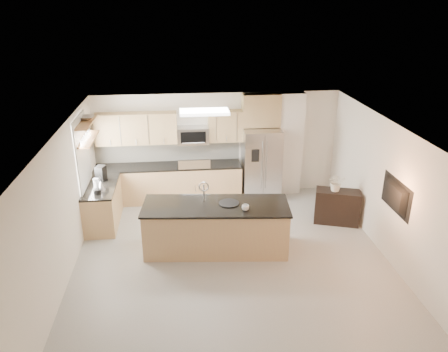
{
  "coord_description": "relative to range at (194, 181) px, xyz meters",
  "views": [
    {
      "loc": [
        -0.9,
        -7.08,
        4.74
      ],
      "look_at": [
        -0.03,
        1.3,
        1.25
      ],
      "focal_mm": 35.0,
      "sensor_mm": 36.0,
      "label": 1
    }
  ],
  "objects": [
    {
      "name": "partition_column",
      "position": [
        2.42,
        0.18,
        0.83
      ],
      "size": [
        0.6,
        0.3,
        2.6
      ],
      "primitive_type": "cube",
      "color": "silver",
      "rests_on": "floor"
    },
    {
      "name": "left_counter",
      "position": [
        -2.07,
        -1.07,
        -0.01
      ],
      "size": [
        0.66,
        1.5,
        0.92
      ],
      "color": "tan",
      "rests_on": "floor"
    },
    {
      "name": "cup",
      "position": [
        0.86,
        -2.7,
        0.57
      ],
      "size": [
        0.15,
        0.15,
        0.11
      ],
      "primitive_type": "imported",
      "rotation": [
        0.0,
        0.0,
        -0.04
      ],
      "color": "white",
      "rests_on": "island"
    },
    {
      "name": "upper_cabinets",
      "position": [
        -0.7,
        0.16,
        1.35
      ],
      "size": [
        3.5,
        0.33,
        0.75
      ],
      "color": "tan",
      "rests_on": "wall_back"
    },
    {
      "name": "credenza",
      "position": [
        3.12,
        -1.59,
        -0.08
      ],
      "size": [
        1.05,
        0.69,
        0.78
      ],
      "primitive_type": "cube",
      "rotation": [
        0.0,
        0.0,
        -0.31
      ],
      "color": "black",
      "rests_on": "floor"
    },
    {
      "name": "television",
      "position": [
        3.51,
        -3.12,
        0.88
      ],
      "size": [
        0.14,
        1.08,
        0.62
      ],
      "primitive_type": "imported",
      "rotation": [
        0.0,
        0.0,
        1.57
      ],
      "color": "black",
      "rests_on": "wall_right"
    },
    {
      "name": "blender",
      "position": [
        -2.07,
        -1.51,
        0.6
      ],
      "size": [
        0.15,
        0.15,
        0.34
      ],
      "color": "black",
      "rests_on": "left_counter"
    },
    {
      "name": "bowl",
      "position": [
        -2.25,
        -0.83,
        1.91
      ],
      "size": [
        0.44,
        0.44,
        0.1
      ],
      "primitive_type": "imported",
      "rotation": [
        0.0,
        0.0,
        -0.1
      ],
      "color": "#B4B4B6",
      "rests_on": "shelf_upper"
    },
    {
      "name": "shelf_lower",
      "position": [
        -2.25,
        -0.97,
        1.48
      ],
      "size": [
        0.3,
        1.2,
        0.04
      ],
      "primitive_type": "cube",
      "color": "brown",
      "rests_on": "wall_left"
    },
    {
      "name": "wall_left",
      "position": [
        -2.4,
        -2.92,
        0.83
      ],
      "size": [
        0.02,
        6.5,
        2.6
      ],
      "primitive_type": "cube",
      "color": "silver",
      "rests_on": "floor"
    },
    {
      "name": "window",
      "position": [
        -2.38,
        -1.07,
        1.18
      ],
      "size": [
        0.04,
        1.15,
        1.65
      ],
      "color": "white",
      "rests_on": "wall_left"
    },
    {
      "name": "coffee_maker",
      "position": [
        -2.09,
        -0.79,
        0.61
      ],
      "size": [
        0.24,
        0.27,
        0.34
      ],
      "color": "black",
      "rests_on": "left_counter"
    },
    {
      "name": "wall_front",
      "position": [
        0.6,
        -6.17,
        0.83
      ],
      "size": [
        6.0,
        0.02,
        2.6
      ],
      "primitive_type": "cube",
      "color": "silver",
      "rests_on": "floor"
    },
    {
      "name": "ceiling_fixture",
      "position": [
        0.2,
        -1.32,
        2.09
      ],
      "size": [
        1.0,
        0.5,
        0.06
      ],
      "primitive_type": "cube",
      "color": "white",
      "rests_on": "ceiling"
    },
    {
      "name": "microwave",
      "position": [
        0.0,
        0.12,
        1.16
      ],
      "size": [
        0.76,
        0.4,
        0.4
      ],
      "color": "#B4B4B6",
      "rests_on": "upper_cabinets"
    },
    {
      "name": "floor",
      "position": [
        0.6,
        -2.92,
        -0.47
      ],
      "size": [
        6.5,
        6.5,
        0.0
      ],
      "primitive_type": "plane",
      "color": "#AEACA5",
      "rests_on": "ground"
    },
    {
      "name": "back_counter",
      "position": [
        -0.63,
        0.01,
        -0.0
      ],
      "size": [
        3.55,
        0.66,
        1.44
      ],
      "color": "tan",
      "rests_on": "floor"
    },
    {
      "name": "range",
      "position": [
        0.0,
        0.0,
        0.0
      ],
      "size": [
        0.76,
        0.64,
        1.14
      ],
      "color": "black",
      "rests_on": "floor"
    },
    {
      "name": "ceiling",
      "position": [
        0.6,
        -2.92,
        2.13
      ],
      "size": [
        6.0,
        6.5,
        0.02
      ],
      "primitive_type": "cube",
      "color": "white",
      "rests_on": "wall_back"
    },
    {
      "name": "shelf_upper",
      "position": [
        -2.25,
        -0.97,
        1.85
      ],
      "size": [
        0.3,
        1.2,
        0.04
      ],
      "primitive_type": "cube",
      "color": "brown",
      "rests_on": "wall_left"
    },
    {
      "name": "wall_right",
      "position": [
        3.6,
        -2.92,
        0.83
      ],
      "size": [
        0.02,
        6.5,
        2.6
      ],
      "primitive_type": "cube",
      "color": "silver",
      "rests_on": "floor"
    },
    {
      "name": "wall_back",
      "position": [
        0.6,
        0.33,
        0.83
      ],
      "size": [
        6.0,
        0.02,
        2.6
      ],
      "primitive_type": "cube",
      "color": "silver",
      "rests_on": "floor"
    },
    {
      "name": "platter",
      "position": [
        0.59,
        -2.39,
        0.52
      ],
      "size": [
        0.48,
        0.48,
        0.02
      ],
      "primitive_type": "cylinder",
      "rotation": [
        0.0,
        0.0,
        -0.21
      ],
      "color": "black",
      "rests_on": "island"
    },
    {
      "name": "flower_vase",
      "position": [
        3.05,
        -1.57,
        0.61
      ],
      "size": [
        0.66,
        0.61,
        0.61
      ],
      "primitive_type": "imported",
      "rotation": [
        0.0,
        0.0,
        -0.27
      ],
      "color": "silver",
      "rests_on": "credenza"
    },
    {
      "name": "kettle",
      "position": [
        -2.02,
        -1.3,
        0.55
      ],
      "size": [
        0.19,
        0.19,
        0.24
      ],
      "color": "#B4B4B6",
      "rests_on": "left_counter"
    },
    {
      "name": "island",
      "position": [
        0.33,
        -2.42,
        0.02
      ],
      "size": [
        2.93,
        1.29,
        1.41
      ],
      "rotation": [
        0.0,
        0.0,
        -0.09
      ],
      "color": "tan",
      "rests_on": "floor"
    },
    {
      "name": "refrigerator",
      "position": [
        1.66,
        -0.05,
        0.42
      ],
      "size": [
        0.92,
        0.78,
        1.78
      ],
      "color": "#B4B4B6",
      "rests_on": "floor"
    }
  ]
}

